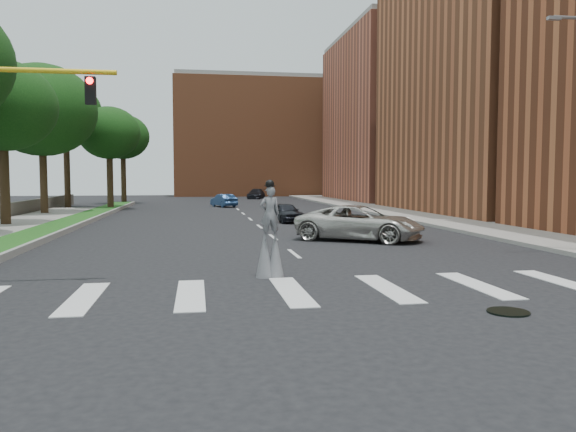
{
  "coord_description": "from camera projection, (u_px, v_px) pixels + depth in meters",
  "views": [
    {
      "loc": [
        -3.68,
        -13.11,
        2.96
      ],
      "look_at": [
        -0.78,
        4.65,
        1.7
      ],
      "focal_mm": 35.0,
      "sensor_mm": 36.0,
      "label": 1
    }
  ],
  "objects": [
    {
      "name": "median_curb",
      "position": [
        76.0,
        227.0,
        31.71
      ],
      "size": [
        0.2,
        60.0,
        0.28
      ],
      "primitive_type": "cube",
      "color": "gray",
      "rests_on": "ground"
    },
    {
      "name": "tree_7",
      "position": [
        123.0,
        137.0,
        61.33
      ],
      "size": [
        5.75,
        5.75,
        9.79
      ],
      "color": "black",
      "rests_on": "ground"
    },
    {
      "name": "building_far",
      "position": [
        405.0,
        120.0,
        69.7
      ],
      "size": [
        16.0,
        22.0,
        20.0
      ],
      "primitive_type": "cube",
      "color": "#B45B42",
      "rests_on": "ground"
    },
    {
      "name": "car_mid",
      "position": [
        224.0,
        200.0,
        55.21
      ],
      "size": [
        2.64,
        4.07,
        1.27
      ],
      "primitive_type": "imported",
      "rotation": [
        0.0,
        0.0,
        3.51
      ],
      "color": "navy",
      "rests_on": "ground"
    },
    {
      "name": "tree_5",
      "position": [
        65.0,
        113.0,
        52.59
      ],
      "size": [
        6.68,
        6.68,
        11.85
      ],
      "color": "black",
      "rests_on": "ground"
    },
    {
      "name": "tree_3",
      "position": [
        2.0,
        106.0,
        32.7
      ],
      "size": [
        6.25,
        6.25,
        9.77
      ],
      "color": "black",
      "rests_on": "ground"
    },
    {
      "name": "car_far",
      "position": [
        256.0,
        194.0,
        76.0
      ],
      "size": [
        3.12,
        4.92,
        1.33
      ],
      "primitive_type": "imported",
      "rotation": [
        0.0,
        0.0,
        -0.3
      ],
      "color": "black",
      "rests_on": "ground"
    },
    {
      "name": "manhole",
      "position": [
        508.0,
        312.0,
        12.22
      ],
      "size": [
        0.9,
        0.9,
        0.04
      ],
      "primitive_type": "cylinder",
      "color": "black",
      "rests_on": "ground"
    },
    {
      "name": "tree_4",
      "position": [
        42.0,
        110.0,
        42.77
      ],
      "size": [
        8.25,
        8.25,
        11.56
      ],
      "color": "black",
      "rests_on": "ground"
    },
    {
      "name": "tree_6",
      "position": [
        109.0,
        133.0,
        49.98
      ],
      "size": [
        5.49,
        5.49,
        9.21
      ],
      "color": "black",
      "rests_on": "ground"
    },
    {
      "name": "building_mid",
      "position": [
        512.0,
        66.0,
        45.93
      ],
      "size": [
        16.0,
        22.0,
        24.0
      ],
      "primitive_type": "cube",
      "color": "#9A5330",
      "rests_on": "ground"
    },
    {
      "name": "ground_plane",
      "position": [
        350.0,
        298.0,
        13.71
      ],
      "size": [
        160.0,
        160.0,
        0.0
      ],
      "primitive_type": "plane",
      "color": "black",
      "rests_on": "ground"
    },
    {
      "name": "stilt_performer",
      "position": [
        270.0,
        240.0,
        16.48
      ],
      "size": [
        0.84,
        0.54,
        2.88
      ],
      "rotation": [
        0.0,
        0.0,
        3.2
      ],
      "color": "black",
      "rests_on": "ground"
    },
    {
      "name": "car_near",
      "position": [
        285.0,
        212.0,
        36.67
      ],
      "size": [
        2.31,
        4.0,
        1.28
      ],
      "primitive_type": "imported",
      "rotation": [
        0.0,
        0.0,
        0.23
      ],
      "color": "black",
      "rests_on": "ground"
    },
    {
      "name": "sidewalk_right",
      "position": [
        425.0,
        217.0,
        40.32
      ],
      "size": [
        5.0,
        90.0,
        0.18
      ],
      "primitive_type": "cube",
      "color": "gray",
      "rests_on": "ground"
    },
    {
      "name": "suv_crossing",
      "position": [
        360.0,
        223.0,
        26.06
      ],
      "size": [
        6.44,
        5.46,
        1.64
      ],
      "primitive_type": "imported",
      "rotation": [
        0.0,
        0.0,
        1.01
      ],
      "color": "beige",
      "rests_on": "ground"
    },
    {
      "name": "grass_median",
      "position": [
        56.0,
        227.0,
        31.54
      ],
      "size": [
        2.0,
        60.0,
        0.25
      ],
      "primitive_type": "cube",
      "color": "#184C15",
      "rests_on": "ground"
    },
    {
      "name": "building_backdrop",
      "position": [
        257.0,
        140.0,
        90.84
      ],
      "size": [
        26.0,
        14.0,
        18.0
      ],
      "primitive_type": "cube",
      "color": "#9A5330",
      "rests_on": "ground"
    }
  ]
}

